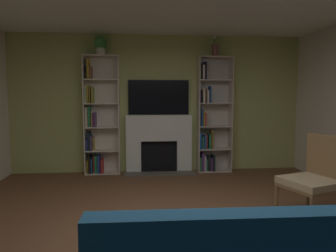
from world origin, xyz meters
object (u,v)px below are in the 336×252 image
Objects in this scene: fireplace at (159,142)px; bookshelf_right at (210,121)px; tv at (159,97)px; bookshelf_left at (98,120)px; armchair at (316,176)px; potted_plant at (100,45)px; vase_with_flowers at (215,50)px.

bookshelf_right reaches higher than fireplace.
tv is at bearing 175.50° from bookshelf_right.
tv is 0.52× the size of bookshelf_right.
bookshelf_left reaches higher than armchair.
fireplace is 3.94× the size of potted_plant.
fireplace is 0.89m from tv.
potted_plant is at bearing -177.34° from fireplace.
bookshelf_left is 1.43m from potted_plant.
potted_plant reaches higher than armchair.
tv is 3.37× the size of potted_plant.
tv is at bearing 123.69° from armchair.
tv is 1.48m from potted_plant.
vase_with_flowers is (1.10, -0.12, 0.92)m from tv.
vase_with_flowers is at bearing -0.01° from potted_plant.
bookshelf_right is (1.02, -0.08, -0.47)m from tv.
armchair is at bearing -41.41° from potted_plant.
vase_with_flowers reaches higher than tv.
bookshelf_left reaches higher than tv.
potted_plant is at bearing -178.93° from bookshelf_right.
vase_with_flowers is (0.08, -0.04, 1.39)m from bookshelf_right.
fireplace is 0.61× the size of bookshelf_left.
fireplace is at bearing 179.35° from bookshelf_right.
armchair is at bearing -73.86° from bookshelf_right.
armchair is (1.77, -2.65, -0.96)m from tv.
bookshelf_right is at bearing -0.65° from fireplace.
bookshelf_left is at bearing 147.56° from potted_plant.
fireplace is at bearing 2.66° from potted_plant.
vase_with_flowers reaches higher than armchair.
bookshelf_right is 2.22× the size of armchair.
vase_with_flowers is at bearing -1.32° from bookshelf_left.
tv is at bearing 90.00° from fireplace.
bookshelf_right is 6.43× the size of potted_plant.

